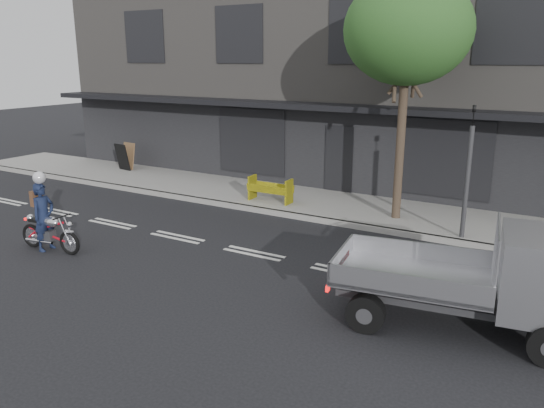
{
  "coord_description": "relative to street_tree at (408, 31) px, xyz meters",
  "views": [
    {
      "loc": [
        6.45,
        -10.25,
        4.59
      ],
      "look_at": [
        0.22,
        0.5,
        1.16
      ],
      "focal_mm": 35.0,
      "sensor_mm": 36.0,
      "label": 1
    }
  ],
  "objects": [
    {
      "name": "sidewalk",
      "position": [
        -2.2,
        0.5,
        -5.2
      ],
      "size": [
        32.0,
        3.2,
        0.15
      ],
      "primitive_type": "cube",
      "color": "gray",
      "rests_on": "ground"
    },
    {
      "name": "sandwich_board",
      "position": [
        -11.7,
        0.9,
        -4.58
      ],
      "size": [
        0.75,
        0.55,
        1.09
      ],
      "primitive_type": null,
      "rotation": [
        0.0,
        0.0,
        -0.14
      ],
      "color": "black",
      "rests_on": "sidewalk"
    },
    {
      "name": "street_tree",
      "position": [
        0.0,
        0.0,
        0.0
      ],
      "size": [
        3.4,
        3.4,
        6.74
      ],
      "color": "#382B21",
      "rests_on": "ground"
    },
    {
      "name": "traffic_light_pole",
      "position": [
        2.0,
        -0.85,
        -3.63
      ],
      "size": [
        0.12,
        0.12,
        3.5
      ],
      "color": "#2D2D30",
      "rests_on": "ground"
    },
    {
      "name": "construction_barrier",
      "position": [
        -4.03,
        -0.49,
        -4.72
      ],
      "size": [
        1.46,
        0.6,
        0.81
      ],
      "primitive_type": null,
      "rotation": [
        0.0,
        0.0,
        0.01
      ],
      "color": "#FFEF0D",
      "rests_on": "sidewalk"
    },
    {
      "name": "kerb",
      "position": [
        -2.2,
        -1.1,
        -5.2
      ],
      "size": [
        32.0,
        0.2,
        0.15
      ],
      "primitive_type": "cube",
      "color": "gray",
      "rests_on": "ground"
    },
    {
      "name": "building_main",
      "position": [
        -2.2,
        7.1,
        -1.28
      ],
      "size": [
        26.0,
        10.0,
        8.0
      ],
      "primitive_type": "cube",
      "color": "slate",
      "rests_on": "ground"
    },
    {
      "name": "rider",
      "position": [
        -6.79,
        -6.54,
        -4.43
      ],
      "size": [
        0.46,
        0.65,
        1.69
      ],
      "primitive_type": "imported",
      "rotation": [
        0.0,
        0.0,
        1.66
      ],
      "color": "#141C37",
      "rests_on": "ground"
    },
    {
      "name": "motorcycle",
      "position": [
        -6.64,
        -6.54,
        -4.78
      ],
      "size": [
        1.87,
        0.54,
        0.96
      ],
      "rotation": [
        0.0,
        0.0,
        0.09
      ],
      "color": "black",
      "rests_on": "ground"
    },
    {
      "name": "flatbed_ute",
      "position": [
        3.77,
        -5.38,
        -4.16
      ],
      "size": [
        4.43,
        2.28,
        1.96
      ],
      "rotation": [
        0.0,
        0.0,
        0.14
      ],
      "color": "black",
      "rests_on": "ground"
    },
    {
      "name": "ground",
      "position": [
        -2.2,
        -4.2,
        -5.28
      ],
      "size": [
        80.0,
        80.0,
        0.0
      ],
      "primitive_type": "plane",
      "color": "black",
      "rests_on": "ground"
    }
  ]
}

